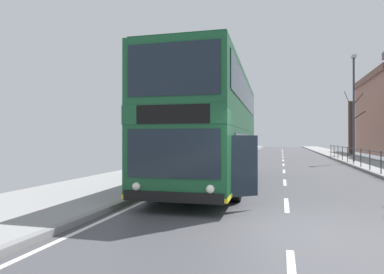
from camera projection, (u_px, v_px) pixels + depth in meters
The scene contains 5 objects.
ground at pixel (252, 226), 6.65m from camera, with size 15.80×140.00×0.20m.
double_decker_bus_main at pixel (214, 127), 13.11m from camera, with size 3.52×11.50×4.34m.
pedestrian_railing_far_kerb at pixel (365, 155), 18.60m from camera, with size 0.05×26.78×1.08m.
street_lamp_far_side at pixel (354, 100), 24.17m from camera, with size 0.28×0.60×7.83m.
bare_tree_far_01 at pixel (351, 127), 32.98m from camera, with size 1.91×1.72×6.63m.
Camera 1 is at (-0.13, -6.74, 1.81)m, focal length 30.70 mm.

